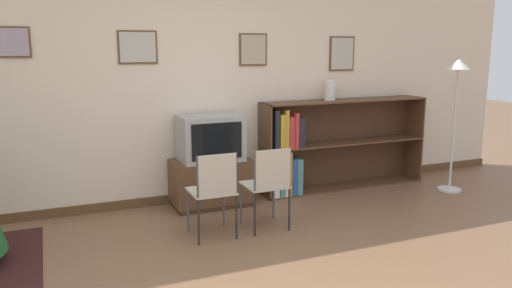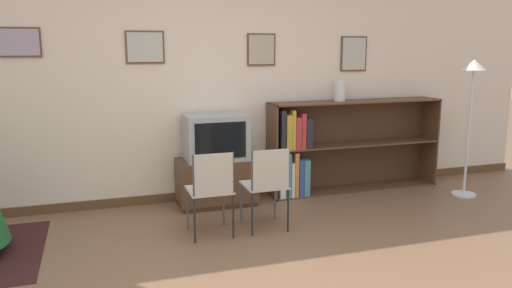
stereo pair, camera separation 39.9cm
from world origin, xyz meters
TOP-DOWN VIEW (x-y plane):
  - ground_plane at (0.00, 0.00)m, footprint 24.00×24.00m
  - wall_back at (0.00, 2.35)m, footprint 8.83×0.11m
  - tv_console at (0.09, 2.04)m, footprint 0.86×0.47m
  - television at (0.09, 2.04)m, footprint 0.67×0.46m
  - folding_chair_left at (-0.18, 1.10)m, footprint 0.40×0.40m
  - folding_chair_right at (0.36, 1.10)m, footprint 0.40×0.40m
  - bookshelf at (1.46, 2.12)m, footprint 2.19×0.36m
  - vase at (1.66, 2.15)m, footprint 0.13×0.13m
  - standing_lamp at (2.98, 1.45)m, footprint 0.28×0.28m

SIDE VIEW (x-z plane):
  - ground_plane at x=0.00m, z-range 0.00..0.00m
  - tv_console at x=0.09m, z-range 0.00..0.53m
  - folding_chair_left at x=-0.18m, z-range 0.06..0.88m
  - folding_chair_right at x=0.36m, z-range 0.06..0.88m
  - bookshelf at x=1.46m, z-range -0.02..1.09m
  - television at x=0.09m, z-range 0.52..1.02m
  - vase at x=1.66m, z-range 1.11..1.36m
  - standing_lamp at x=2.98m, z-range 0.43..2.04m
  - wall_back at x=0.00m, z-range 0.00..2.70m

